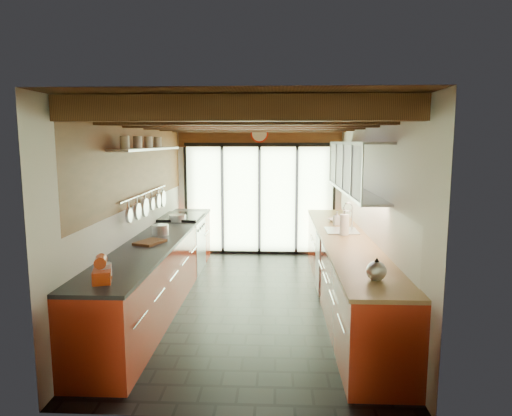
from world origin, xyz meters
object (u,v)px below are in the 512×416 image
object	(u,v)px
stand_mixer	(102,271)
paper_towel	(344,225)
kettle	(376,270)
bowl	(334,220)
soap_bottle	(337,218)

from	to	relation	value
stand_mixer	paper_towel	size ratio (longest dim) A/B	0.90
kettle	bowl	xyz separation A→B (m)	(-0.00, 3.12, -0.07)
soap_bottle	bowl	bearing A→B (deg)	90.00
kettle	bowl	bearing A→B (deg)	90.00
stand_mixer	bowl	size ratio (longest dim) A/B	1.47
stand_mixer	soap_bottle	world-z (taller)	stand_mixer
stand_mixer	paper_towel	world-z (taller)	paper_towel
paper_towel	bowl	xyz separation A→B (m)	(0.00, 1.06, -0.12)
stand_mixer	soap_bottle	bearing A→B (deg)	49.67
stand_mixer	kettle	xyz separation A→B (m)	(2.54, 0.16, -0.00)
kettle	soap_bottle	size ratio (longest dim) A/B	1.16
soap_bottle	stand_mixer	bearing A→B (deg)	-130.33
soap_bottle	kettle	bearing A→B (deg)	-90.00
kettle	bowl	distance (m)	3.12
kettle	paper_towel	world-z (taller)	paper_towel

